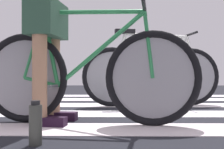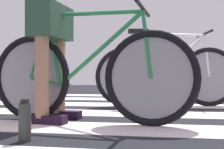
% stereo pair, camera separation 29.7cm
% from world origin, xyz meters
% --- Properties ---
extents(ground, '(18.00, 14.00, 0.02)m').
position_xyz_m(ground, '(0.00, 0.00, 0.01)').
color(ground, black).
extents(crosswalk_markings, '(5.43, 4.24, 0.00)m').
position_xyz_m(crosswalk_markings, '(0.01, 0.18, 0.02)').
color(crosswalk_markings, silver).
rests_on(crosswalk_markings, ground).
extents(bicycle_1_of_2, '(1.73, 0.53, 0.93)m').
position_xyz_m(bicycle_1_of_2, '(-0.36, -0.75, 0.41)').
color(bicycle_1_of_2, black).
rests_on(bicycle_1_of_2, ground).
extents(cyclist_1_of_2, '(0.36, 0.44, 0.96)m').
position_xyz_m(cyclist_1_of_2, '(-0.67, -0.71, 0.64)').
color(cyclist_1_of_2, '#A87A5B').
rests_on(cyclist_1_of_2, ground).
extents(bicycle_2_of_2, '(1.72, 0.53, 0.93)m').
position_xyz_m(bicycle_2_of_2, '(0.33, 0.49, 0.41)').
color(bicycle_2_of_2, black).
rests_on(bicycle_2_of_2, ground).
extents(water_bottle, '(0.07, 0.07, 0.24)m').
position_xyz_m(water_bottle, '(-0.57, -1.39, 0.14)').
color(water_bottle, '#2E2F2C').
rests_on(water_bottle, ground).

